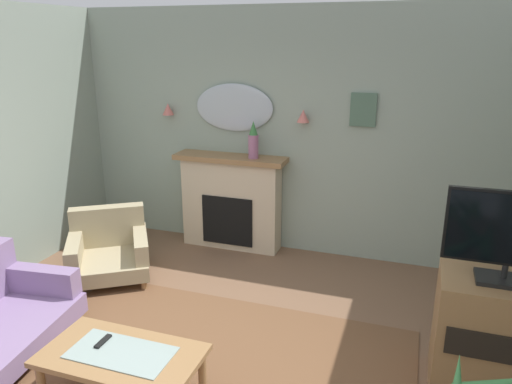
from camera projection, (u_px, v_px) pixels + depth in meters
wall_back at (291, 134)px, 5.71m from camera, size 6.25×0.10×2.85m
patterned_rug at (196, 379)px, 3.74m from camera, size 3.20×2.40×0.01m
fireplace at (231, 203)px, 5.98m from camera, size 1.36×0.36×1.16m
mantel_vase_right at (253, 141)px, 5.62m from camera, size 0.12×0.12×0.43m
wall_mirror at (234, 108)px, 5.76m from camera, size 0.96×0.06×0.56m
wall_sconce_left at (168, 109)px, 5.99m from camera, size 0.14×0.14×0.14m
wall_sconce_right at (303, 116)px, 5.47m from camera, size 0.14×0.14×0.14m
framed_picture at (363, 110)px, 5.30m from camera, size 0.28×0.03×0.36m
coffee_table at (122, 360)px, 3.36m from camera, size 1.10×0.60×0.45m
tv_remote at (103, 342)px, 3.44m from camera, size 0.04×0.16×0.02m
armchair_in_corner at (109, 249)px, 5.31m from camera, size 1.12×1.13×0.71m
tv_cabinet at (493, 337)px, 3.50m from camera, size 0.80×0.57×0.90m
tv_flatscreen at (511, 235)px, 3.24m from camera, size 0.84×0.24×0.65m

